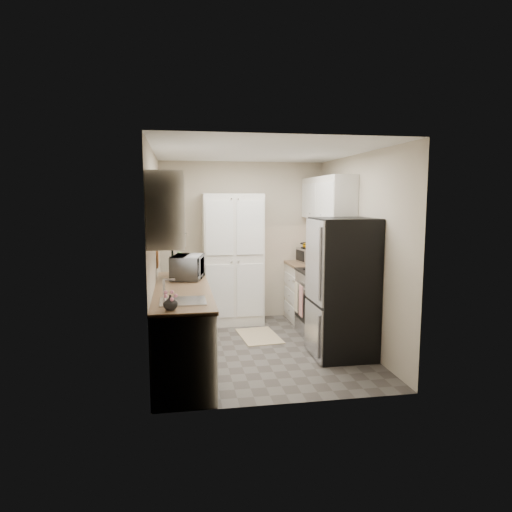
{
  "coord_description": "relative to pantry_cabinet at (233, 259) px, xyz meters",
  "views": [
    {
      "loc": [
        -1.02,
        -5.6,
        1.94
      ],
      "look_at": [
        -0.04,
        0.15,
        1.19
      ],
      "focal_mm": 32.0,
      "sensor_mm": 36.0,
      "label": 1
    }
  ],
  "objects": [
    {
      "name": "base_cabinet_left",
      "position": [
        -0.79,
        -1.75,
        -0.56
      ],
      "size": [
        0.6,
        2.3,
        0.88
      ],
      "primitive_type": "cube",
      "color": "silver",
      "rests_on": "ground"
    },
    {
      "name": "electric_range",
      "position": [
        1.17,
        -0.93,
        -0.52
      ],
      "size": [
        0.71,
        0.78,
        1.13
      ],
      "color": "#B7B7BC",
      "rests_on": "ground"
    },
    {
      "name": "countertop_left",
      "position": [
        -0.79,
        -1.75,
        -0.1
      ],
      "size": [
        0.63,
        2.33,
        0.04
      ],
      "primitive_type": "cube",
      "color": "#846647",
      "rests_on": "base_cabinet_left"
    },
    {
      "name": "wine_bottle",
      "position": [
        -0.9,
        -0.9,
        0.08
      ],
      "size": [
        0.08,
        0.08,
        0.32
      ],
      "primitive_type": "cylinder",
      "color": "black",
      "rests_on": "countertop_left"
    },
    {
      "name": "flower_vase",
      "position": [
        -0.91,
        -2.76,
        -0.01
      ],
      "size": [
        0.14,
        0.14,
        0.14
      ],
      "primitive_type": "imported",
      "rotation": [
        0.0,
        0.0,
        -0.03
      ],
      "color": "silver",
      "rests_on": "countertop_left"
    },
    {
      "name": "refrigerator",
      "position": [
        1.14,
        -1.73,
        -0.15
      ],
      "size": [
        0.7,
        0.72,
        1.7
      ],
      "primitive_type": "cube",
      "color": "#B7B7BC",
      "rests_on": "ground"
    },
    {
      "name": "kitchen_mat",
      "position": [
        0.27,
        -0.79,
        -0.99
      ],
      "size": [
        0.59,
        0.86,
        0.01
      ],
      "primitive_type": "cube",
      "rotation": [
        0.0,
        0.0,
        0.09
      ],
      "color": "beige",
      "rests_on": "ground"
    },
    {
      "name": "pantry_cabinet",
      "position": [
        0.0,
        0.0,
        0.0
      ],
      "size": [
        0.9,
        0.55,
        2.0
      ],
      "primitive_type": "cube",
      "color": "silver",
      "rests_on": "ground"
    },
    {
      "name": "ground",
      "position": [
        0.2,
        -1.32,
        -1.0
      ],
      "size": [
        3.2,
        3.2,
        0.0
      ],
      "primitive_type": "plane",
      "color": "#56514C",
      "rests_on": "ground"
    },
    {
      "name": "cutting_board",
      "position": [
        -0.78,
        -0.62,
        0.06
      ],
      "size": [
        0.08,
        0.22,
        0.28
      ],
      "primitive_type": "cube",
      "rotation": [
        0.0,
        0.0,
        0.31
      ],
      "color": "#579543",
      "rests_on": "countertop_left"
    },
    {
      "name": "countertop_right",
      "position": [
        1.19,
        -0.12,
        -0.1
      ],
      "size": [
        0.63,
        0.83,
        0.04
      ],
      "primitive_type": "cube",
      "color": "#846647",
      "rests_on": "base_cabinet_right"
    },
    {
      "name": "toaster_oven",
      "position": [
        1.22,
        -0.02,
        0.03
      ],
      "size": [
        0.36,
        0.43,
        0.23
      ],
      "primitive_type": "cube",
      "rotation": [
        0.0,
        0.0,
        0.13
      ],
      "color": "#ABAAAF",
      "rests_on": "countertop_right"
    },
    {
      "name": "room_shell",
      "position": [
        0.18,
        -1.32,
        0.63
      ],
      "size": [
        2.64,
        3.24,
        2.52
      ],
      "color": "beige",
      "rests_on": "ground"
    },
    {
      "name": "base_cabinet_right",
      "position": [
        1.19,
        -0.12,
        -0.56
      ],
      "size": [
        0.6,
        0.8,
        0.88
      ],
      "primitive_type": "cube",
      "color": "silver",
      "rests_on": "ground"
    },
    {
      "name": "fruit_basket",
      "position": [
        1.22,
        -0.01,
        0.21
      ],
      "size": [
        0.35,
        0.35,
        0.12
      ],
      "primitive_type": null,
      "rotation": [
        0.0,
        0.0,
        -0.22
      ],
      "color": "#F7A400",
      "rests_on": "toaster_oven"
    },
    {
      "name": "microwave",
      "position": [
        -0.71,
        -1.16,
        0.07
      ],
      "size": [
        0.46,
        0.6,
        0.3
      ],
      "primitive_type": "imported",
      "rotation": [
        0.0,
        0.0,
        1.37
      ],
      "color": "#BABABF",
      "rests_on": "countertop_left"
    }
  ]
}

